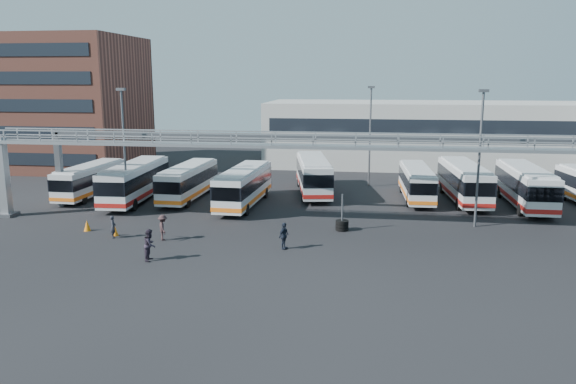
# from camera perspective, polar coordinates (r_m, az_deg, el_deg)

# --- Properties ---
(ground) EXTENTS (140.00, 140.00, 0.00)m
(ground) POSITION_cam_1_polar(r_m,az_deg,el_deg) (37.37, 1.83, -5.60)
(ground) COLOR black
(ground) RESTS_ON ground
(gantry) EXTENTS (51.40, 5.15, 7.10)m
(gantry) POSITION_cam_1_polar(r_m,az_deg,el_deg) (41.92, 2.79, 3.97)
(gantry) COLOR gray
(gantry) RESTS_ON ground
(apartment_building) EXTENTS (18.00, 15.00, 16.00)m
(apartment_building) POSITION_cam_1_polar(r_m,az_deg,el_deg) (75.78, -22.02, 8.42)
(apartment_building) COLOR brown
(apartment_building) RESTS_ON ground
(warehouse) EXTENTS (42.00, 14.00, 8.00)m
(warehouse) POSITION_cam_1_polar(r_m,az_deg,el_deg) (74.26, 14.55, 5.74)
(warehouse) COLOR #9E9E99
(warehouse) RESTS_ON ground
(light_pole_left) EXTENTS (0.70, 0.35, 10.21)m
(light_pole_left) POSITION_cam_1_polar(r_m,az_deg,el_deg) (48.16, -16.32, 4.77)
(light_pole_left) COLOR #4C4F54
(light_pole_left) RESTS_ON ground
(light_pole_mid) EXTENTS (0.70, 0.35, 10.21)m
(light_pole_mid) POSITION_cam_1_polar(r_m,az_deg,el_deg) (43.56, 18.89, 3.95)
(light_pole_mid) COLOR #4C4F54
(light_pole_mid) RESTS_ON ground
(light_pole_back) EXTENTS (0.70, 0.35, 10.21)m
(light_pole_back) POSITION_cam_1_polar(r_m,az_deg,el_deg) (57.74, 8.34, 6.15)
(light_pole_back) COLOR #4C4F54
(light_pole_back) RESTS_ON ground
(bus_0) EXTENTS (2.55, 10.09, 3.05)m
(bus_0) POSITION_cam_1_polar(r_m,az_deg,el_deg) (55.79, -19.44, 1.25)
(bus_0) COLOR silver
(bus_0) RESTS_ON ground
(bus_1) EXTENTS (3.19, 11.60, 3.49)m
(bus_1) POSITION_cam_1_polar(r_m,az_deg,el_deg) (52.40, -15.27, 1.14)
(bus_1) COLOR silver
(bus_1) RESTS_ON ground
(bus_2) EXTENTS (2.69, 10.52, 3.18)m
(bus_2) POSITION_cam_1_polar(r_m,az_deg,el_deg) (52.33, -10.09, 1.16)
(bus_2) COLOR silver
(bus_2) RESTS_ON ground
(bus_3) EXTENTS (2.97, 11.01, 3.32)m
(bus_3) POSITION_cam_1_polar(r_m,az_deg,el_deg) (49.01, -4.51, 0.70)
(bus_3) COLOR silver
(bus_3) RESTS_ON ground
(bus_4) EXTENTS (4.68, 11.79, 3.49)m
(bus_4) POSITION_cam_1_polar(r_m,az_deg,el_deg) (54.04, 2.59, 1.84)
(bus_4) COLOR silver
(bus_4) RESTS_ON ground
(bus_6) EXTENTS (2.74, 10.17, 3.06)m
(bus_6) POSITION_cam_1_polar(r_m,az_deg,el_deg) (52.67, 12.92, 1.04)
(bus_6) COLOR silver
(bus_6) RESTS_ON ground
(bus_7) EXTENTS (3.40, 11.50, 3.45)m
(bus_7) POSITION_cam_1_polar(r_m,az_deg,el_deg) (52.97, 17.43, 1.10)
(bus_7) COLOR silver
(bus_7) RESTS_ON ground
(bus_8) EXTENTS (2.70, 11.50, 3.49)m
(bus_8) POSITION_cam_1_polar(r_m,az_deg,el_deg) (52.62, 22.95, 0.67)
(bus_8) COLOR silver
(bus_8) RESTS_ON ground
(pedestrian_a) EXTENTS (0.55, 0.67, 1.59)m
(pedestrian_a) POSITION_cam_1_polar(r_m,az_deg,el_deg) (41.09, -17.35, -3.40)
(pedestrian_a) COLOR #21222A
(pedestrian_a) RESTS_ON ground
(pedestrian_b) EXTENTS (0.80, 0.99, 1.97)m
(pedestrian_b) POSITION_cam_1_polar(r_m,az_deg,el_deg) (35.47, -13.85, -5.23)
(pedestrian_b) COLOR #27202C
(pedestrian_b) RESTS_ON ground
(pedestrian_c) EXTENTS (1.13, 1.33, 1.79)m
(pedestrian_c) POSITION_cam_1_polar(r_m,az_deg,el_deg) (39.58, -12.59, -3.56)
(pedestrian_c) COLOR #322123
(pedestrian_c) RESTS_ON ground
(pedestrian_d) EXTENTS (0.80, 1.13, 1.77)m
(pedestrian_d) POSITION_cam_1_polar(r_m,az_deg,el_deg) (36.68, -0.43, -4.48)
(pedestrian_d) COLOR black
(pedestrian_d) RESTS_ON ground
(cone_left) EXTENTS (0.56, 0.56, 0.80)m
(cone_left) POSITION_cam_1_polar(r_m,az_deg,el_deg) (43.68, -19.73, -3.22)
(cone_left) COLOR orange
(cone_left) RESTS_ON ground
(cone_right) EXTENTS (0.55, 0.55, 0.66)m
(cone_right) POSITION_cam_1_polar(r_m,az_deg,el_deg) (41.73, -17.14, -3.82)
(cone_right) COLOR orange
(cone_right) RESTS_ON ground
(tire_stack) EXTENTS (0.95, 0.95, 2.73)m
(tire_stack) POSITION_cam_1_polar(r_m,az_deg,el_deg) (41.40, 5.51, -3.29)
(tire_stack) COLOR black
(tire_stack) RESTS_ON ground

